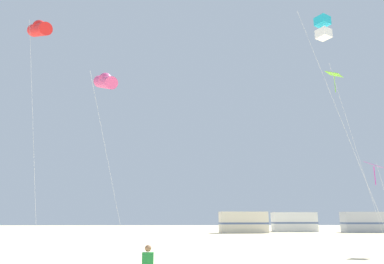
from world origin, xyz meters
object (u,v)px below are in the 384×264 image
Objects in this scene: kite_tube_rainbow at (105,81)px; kite_tube_scarlet at (40,29)px; kite_diamond_lime at (336,81)px; rv_van_cream at (243,222)px; kite_flyer_standing at (148,263)px; kite_diamond_magenta at (374,167)px; rv_van_white at (294,222)px; rv_van_silver at (366,222)px; kite_box_cyan at (323,28)px.

kite_tube_scarlet reaches higher than kite_tube_rainbow.
kite_diamond_lime reaches higher than rv_van_cream.
kite_flyer_standing is at bearing -68.32° from kite_tube_rainbow.
kite_diamond_magenta is (12.79, 9.45, 4.29)m from kite_flyer_standing.
rv_van_cream is (13.53, 31.34, -8.01)m from kite_tube_rainbow.
kite_tube_rainbow is (-3.10, 7.79, 8.79)m from kite_flyer_standing.
rv_van_white is (25.58, 36.67, -10.66)m from kite_tube_scarlet.
kite_diamond_magenta is 16.59m from kite_tube_rainbow.
kite_flyer_standing is 0.09× the size of kite_tube_scarlet.
rv_van_silver is (8.88, -3.97, 0.00)m from rv_van_white.
kite_tube_rainbow is 1.54× the size of rv_van_silver.
kite_tube_scarlet is 48.68m from rv_van_silver.
kite_tube_rainbow reaches higher than kite_flyer_standing.
kite_flyer_standing is 12.14m from kite_tube_rainbow.
kite_flyer_standing is 40.50m from rv_van_cream.
rv_van_white is at bearing 79.81° from kite_diamond_magenta.
kite_tube_scarlet is (-3.56, -0.86, 2.65)m from kite_tube_rainbow.
kite_box_cyan is 41.44m from rv_van_silver.
kite_diamond_lime is (-2.00, -0.29, 5.34)m from kite_diamond_magenta.
kite_diamond_lime is 36.47m from rv_van_white.
kite_box_cyan is at bearing -119.45° from kite_diamond_lime.
kite_box_cyan is 1.08× the size of kite_diamond_lime.
kite_box_cyan reaches higher than kite_tube_rainbow.
kite_flyer_standing is 0.18× the size of rv_van_silver.
kite_tube_scarlet is at bearing 170.63° from kite_box_cyan.
kite_diamond_lime reaches higher than kite_tube_rainbow.
kite_box_cyan is 1.80× the size of rv_van_silver.
kite_tube_rainbow is (-15.88, -1.67, 4.50)m from kite_diamond_magenta.
kite_tube_rainbow is 4.52m from kite_tube_scarlet.
kite_tube_scarlet is at bearing -123.02° from rv_van_white.
kite_flyer_standing is 0.22× the size of kite_diamond_magenta.
rv_van_silver reaches higher than kite_flyer_standing.
rv_van_silver is at bearing -22.22° from rv_van_white.
kite_tube_scarlet is (-14.80, 2.44, 0.85)m from kite_box_cyan.
kite_box_cyan reaches higher than rv_van_silver.
kite_box_cyan is at bearing -116.43° from rv_van_silver.
kite_flyer_standing is at bearing -151.15° from kite_box_cyan.
kite_tube_scarlet reaches higher than rv_van_white.
kite_flyer_standing is 0.10× the size of kite_box_cyan.
kite_box_cyan is 5.46m from kite_diamond_lime.
kite_diamond_magenta is 20.87m from kite_tube_scarlet.
kite_tube_scarlet reaches higher than rv_van_silver.
rv_van_silver is at bearing -1.52° from rv_van_cream.
kite_tube_rainbow is 45.08m from rv_van_silver.
kite_diamond_lime is at bearing -139.88° from kite_flyer_standing.
kite_box_cyan is 0.93× the size of kite_tube_scarlet.
rv_van_white is at bearing -113.70° from kite_flyer_standing.
rv_van_cream is at bearing -105.17° from kite_flyer_standing.
rv_van_white is (22.02, 35.81, -8.01)m from kite_tube_rainbow.
kite_tube_scarlet is (-19.44, -2.52, 7.14)m from kite_diamond_magenta.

